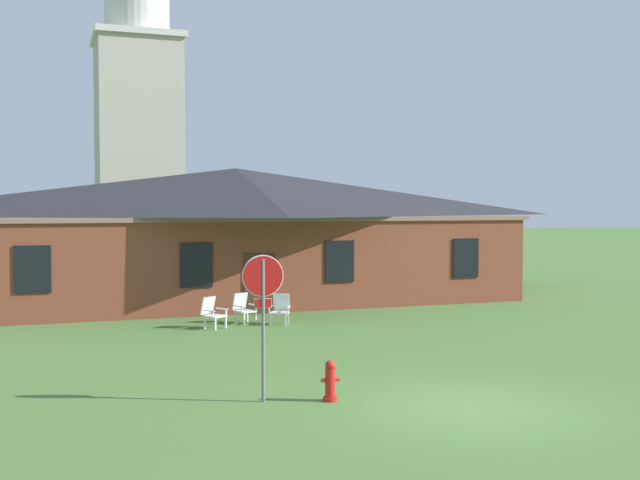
{
  "coord_description": "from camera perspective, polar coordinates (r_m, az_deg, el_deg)",
  "views": [
    {
      "loc": [
        -7.43,
        -12.31,
        3.74
      ],
      "look_at": [
        -0.01,
        8.31,
        2.78
      ],
      "focal_mm": 43.24,
      "sensor_mm": 36.0,
      "label": 1
    }
  ],
  "objects": [
    {
      "name": "fire_hydrant",
      "position": [
        15.02,
        0.77,
        -10.43
      ],
      "size": [
        0.36,
        0.28,
        0.79
      ],
      "color": "red",
      "rests_on": "ground"
    },
    {
      "name": "dome_tower",
      "position": [
        47.92,
        -13.31,
        8.72
      ],
      "size": [
        5.18,
        5.18,
        19.6
      ],
      "color": "#BCB29E",
      "rests_on": "ground"
    },
    {
      "name": "stop_sign",
      "position": [
        14.72,
        -4.24,
        -4.26
      ],
      "size": [
        0.8,
        0.1,
        2.82
      ],
      "color": "slate",
      "rests_on": "ground"
    },
    {
      "name": "lawn_chair_left_end",
      "position": [
        24.5,
        -2.96,
        -5.09
      ],
      "size": [
        0.82,
        0.86,
        0.96
      ],
      "color": "white",
      "rests_on": "ground"
    },
    {
      "name": "brick_building",
      "position": [
        31.69,
        -6.22,
        0.6
      ],
      "size": [
        21.54,
        10.4,
        5.29
      ],
      "color": "brown",
      "rests_on": "ground"
    },
    {
      "name": "ground_plane",
      "position": [
        14.86,
        11.2,
        -12.11
      ],
      "size": [
        200.0,
        200.0,
        0.0
      ],
      "primitive_type": "plane",
      "color": "#517A38"
    },
    {
      "name": "lawn_chair_near_door",
      "position": [
        24.86,
        -5.7,
        -4.99
      ],
      "size": [
        0.79,
        0.83,
        0.96
      ],
      "color": "silver",
      "rests_on": "ground"
    },
    {
      "name": "lawn_chair_by_porch",
      "position": [
        23.92,
        -7.98,
        -5.3
      ],
      "size": [
        0.85,
        0.87,
        0.96
      ],
      "color": "white",
      "rests_on": "ground"
    }
  ]
}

